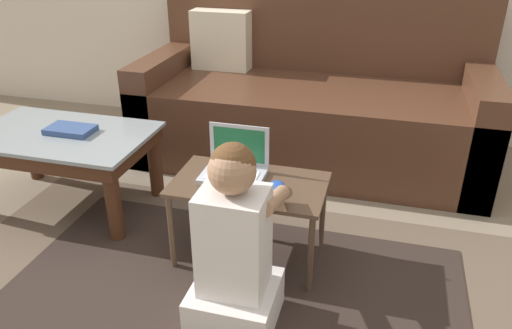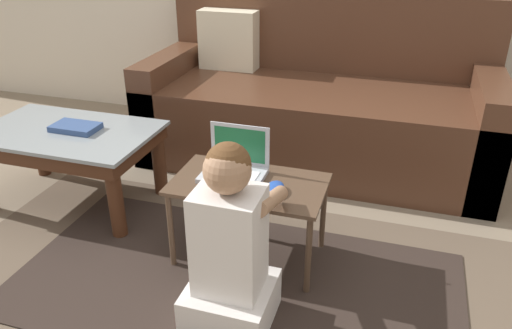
% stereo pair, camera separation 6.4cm
% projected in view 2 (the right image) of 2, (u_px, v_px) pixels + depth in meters
% --- Properties ---
extents(ground_plane, '(16.00, 16.00, 0.00)m').
position_uv_depth(ground_plane, '(245.00, 280.00, 2.05)').
color(ground_plane, '#7F705B').
extents(area_rug, '(2.48, 1.30, 0.01)m').
position_uv_depth(area_rug, '(235.00, 283.00, 2.03)').
color(area_rug, brown).
rests_on(area_rug, ground_plane).
extents(couch, '(1.98, 0.89, 0.94)m').
position_uv_depth(couch, '(317.00, 106.00, 2.99)').
color(couch, '#4C2D1E').
rests_on(couch, ground_plane).
extents(coffee_table, '(0.86, 0.53, 0.40)m').
position_uv_depth(coffee_table, '(68.00, 143.00, 2.47)').
color(coffee_table, gray).
rests_on(coffee_table, ground_plane).
extents(laptop_desk, '(0.63, 0.36, 0.37)m').
position_uv_depth(laptop_desk, '(249.00, 191.00, 2.05)').
color(laptop_desk, '#4C3828').
rests_on(laptop_desk, ground_plane).
extents(laptop, '(0.26, 0.19, 0.20)m').
position_uv_depth(laptop, '(235.00, 168.00, 2.07)').
color(laptop, '#B7BCC6').
rests_on(laptop, laptop_desk).
extents(computer_mouse, '(0.07, 0.12, 0.03)m').
position_uv_depth(computer_mouse, '(274.00, 188.00, 1.95)').
color(computer_mouse, '#234CB2').
rests_on(computer_mouse, laptop_desk).
extents(person_seated, '(0.30, 0.44, 0.72)m').
position_uv_depth(person_seated, '(230.00, 251.00, 1.71)').
color(person_seated, silver).
rests_on(person_seated, ground_plane).
extents(book_on_table, '(0.22, 0.14, 0.03)m').
position_uv_depth(book_on_table, '(76.00, 127.00, 2.43)').
color(book_on_table, '#334C7F').
rests_on(book_on_table, coffee_table).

